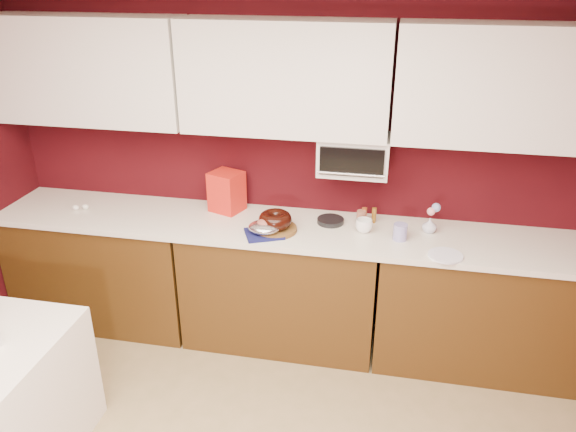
# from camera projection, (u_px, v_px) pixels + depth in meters

# --- Properties ---
(wall_back) EXTENTS (4.00, 0.02, 2.50)m
(wall_back) POSITION_uv_depth(u_px,v_px,m) (290.00, 161.00, 3.88)
(wall_back) COLOR #3A070C
(wall_back) RESTS_ON floor
(base_cabinet_left) EXTENTS (1.31, 0.58, 0.86)m
(base_cabinet_left) POSITION_uv_depth(u_px,v_px,m) (107.00, 267.00, 4.19)
(base_cabinet_left) COLOR #482C0E
(base_cabinet_left) RESTS_ON floor
(base_cabinet_center) EXTENTS (1.31, 0.58, 0.86)m
(base_cabinet_center) POSITION_uv_depth(u_px,v_px,m) (281.00, 286.00, 3.95)
(base_cabinet_center) COLOR #482C0E
(base_cabinet_center) RESTS_ON floor
(base_cabinet_right) EXTENTS (1.31, 0.58, 0.86)m
(base_cabinet_right) POSITION_uv_depth(u_px,v_px,m) (478.00, 306.00, 3.71)
(base_cabinet_right) COLOR #482C0E
(base_cabinet_right) RESTS_ON floor
(countertop) EXTENTS (4.00, 0.62, 0.04)m
(countertop) POSITION_uv_depth(u_px,v_px,m) (281.00, 228.00, 3.76)
(countertop) COLOR white
(countertop) RESTS_ON base_cabinet_center
(upper_cabinet_left) EXTENTS (1.31, 0.33, 0.70)m
(upper_cabinet_left) POSITION_uv_depth(u_px,v_px,m) (89.00, 70.00, 3.72)
(upper_cabinet_left) COLOR white
(upper_cabinet_left) RESTS_ON wall_back
(upper_cabinet_center) EXTENTS (1.31, 0.33, 0.70)m
(upper_cabinet_center) POSITION_uv_depth(u_px,v_px,m) (285.00, 78.00, 3.49)
(upper_cabinet_center) COLOR white
(upper_cabinet_center) RESTS_ON wall_back
(upper_cabinet_right) EXTENTS (1.31, 0.33, 0.70)m
(upper_cabinet_right) POSITION_uv_depth(u_px,v_px,m) (510.00, 86.00, 3.25)
(upper_cabinet_right) COLOR white
(upper_cabinet_right) RESTS_ON wall_back
(toaster_oven) EXTENTS (0.45, 0.30, 0.25)m
(toaster_oven) POSITION_uv_depth(u_px,v_px,m) (354.00, 154.00, 3.62)
(toaster_oven) COLOR white
(toaster_oven) RESTS_ON upper_cabinet_center
(toaster_oven_door) EXTENTS (0.40, 0.02, 0.18)m
(toaster_oven_door) POSITION_uv_depth(u_px,v_px,m) (352.00, 162.00, 3.48)
(toaster_oven_door) COLOR black
(toaster_oven_door) RESTS_ON toaster_oven
(toaster_oven_handle) EXTENTS (0.42, 0.02, 0.02)m
(toaster_oven_handle) POSITION_uv_depth(u_px,v_px,m) (351.00, 174.00, 3.50)
(toaster_oven_handle) COLOR silver
(toaster_oven_handle) RESTS_ON toaster_oven
(cake_base) EXTENTS (0.37, 0.37, 0.03)m
(cake_base) POSITION_uv_depth(u_px,v_px,m) (275.00, 229.00, 3.67)
(cake_base) COLOR brown
(cake_base) RESTS_ON countertop
(bundt_cake) EXTENTS (0.26, 0.26, 0.09)m
(bundt_cake) POSITION_uv_depth(u_px,v_px,m) (275.00, 220.00, 3.64)
(bundt_cake) COLOR black
(bundt_cake) RESTS_ON cake_base
(navy_towel) EXTENTS (0.30, 0.28, 0.02)m
(navy_towel) POSITION_uv_depth(u_px,v_px,m) (264.00, 234.00, 3.62)
(navy_towel) COLOR #15174F
(navy_towel) RESTS_ON countertop
(foil_ham_nest) EXTENTS (0.23, 0.20, 0.08)m
(foil_ham_nest) POSITION_uv_depth(u_px,v_px,m) (264.00, 227.00, 3.60)
(foil_ham_nest) COLOR silver
(foil_ham_nest) RESTS_ON navy_towel
(roasted_ham) EXTENTS (0.12, 0.12, 0.06)m
(roasted_ham) POSITION_uv_depth(u_px,v_px,m) (264.00, 224.00, 3.59)
(roasted_ham) COLOR #A2574A
(roasted_ham) RESTS_ON foil_ham_nest
(pandoro_box) EXTENTS (0.26, 0.25, 0.28)m
(pandoro_box) POSITION_uv_depth(u_px,v_px,m) (227.00, 191.00, 3.93)
(pandoro_box) COLOR #B30B1A
(pandoro_box) RESTS_ON countertop
(dark_pan) EXTENTS (0.21, 0.21, 0.03)m
(dark_pan) POSITION_uv_depth(u_px,v_px,m) (330.00, 221.00, 3.78)
(dark_pan) COLOR black
(dark_pan) RESTS_ON countertop
(coffee_mug) EXTENTS (0.12, 0.12, 0.11)m
(coffee_mug) POSITION_uv_depth(u_px,v_px,m) (364.00, 224.00, 3.64)
(coffee_mug) COLOR white
(coffee_mug) RESTS_ON countertop
(blue_jar) EXTENTS (0.11, 0.11, 0.11)m
(blue_jar) POSITION_uv_depth(u_px,v_px,m) (400.00, 232.00, 3.54)
(blue_jar) COLOR #231C9A
(blue_jar) RESTS_ON countertop
(flower_vase) EXTENTS (0.08, 0.08, 0.11)m
(flower_vase) POSITION_uv_depth(u_px,v_px,m) (430.00, 224.00, 3.64)
(flower_vase) COLOR silver
(flower_vase) RESTS_ON countertop
(flower_pink) EXTENTS (0.05, 0.05, 0.05)m
(flower_pink) POSITION_uv_depth(u_px,v_px,m) (431.00, 211.00, 3.60)
(flower_pink) COLOR pink
(flower_pink) RESTS_ON flower_vase
(flower_blue) EXTENTS (0.06, 0.06, 0.06)m
(flower_blue) POSITION_uv_depth(u_px,v_px,m) (436.00, 207.00, 3.60)
(flower_blue) COLOR #879ED8
(flower_blue) RESTS_ON flower_vase
(china_plate) EXTENTS (0.27, 0.27, 0.01)m
(china_plate) POSITION_uv_depth(u_px,v_px,m) (446.00, 255.00, 3.36)
(china_plate) COLOR white
(china_plate) RESTS_ON countertop
(amber_bottle) EXTENTS (0.04, 0.04, 0.10)m
(amber_bottle) POSITION_uv_depth(u_px,v_px,m) (364.00, 215.00, 3.78)
(amber_bottle) COLOR brown
(amber_bottle) RESTS_ON countertop
(paper_cup) EXTENTS (0.07, 0.07, 0.09)m
(paper_cup) POSITION_uv_depth(u_px,v_px,m) (361.00, 217.00, 3.76)
(paper_cup) COLOR #905841
(paper_cup) RESTS_ON countertop
(egg_left) EXTENTS (0.05, 0.04, 0.04)m
(egg_left) POSITION_uv_depth(u_px,v_px,m) (76.00, 207.00, 3.98)
(egg_left) COLOR white
(egg_left) RESTS_ON countertop
(egg_right) EXTENTS (0.06, 0.05, 0.04)m
(egg_right) POSITION_uv_depth(u_px,v_px,m) (85.00, 207.00, 3.99)
(egg_right) COLOR white
(egg_right) RESTS_ON countertop
(amber_bottle_tall) EXTENTS (0.04, 0.04, 0.11)m
(amber_bottle_tall) POSITION_uv_depth(u_px,v_px,m) (374.00, 215.00, 3.77)
(amber_bottle_tall) COLOR brown
(amber_bottle_tall) RESTS_ON countertop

